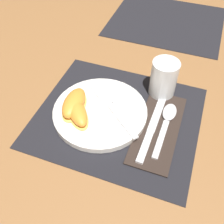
# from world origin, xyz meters

# --- Properties ---
(ground_plane) EXTENTS (3.00, 3.00, 0.00)m
(ground_plane) POSITION_xyz_m (0.00, 0.00, 0.00)
(ground_plane) COLOR olive
(placemat) EXTENTS (0.40, 0.35, 0.00)m
(placemat) POSITION_xyz_m (0.00, 0.00, 0.00)
(placemat) COLOR black
(placemat) RESTS_ON ground_plane
(placemat_far) EXTENTS (0.40, 0.35, 0.00)m
(placemat_far) POSITION_xyz_m (0.02, 0.50, 0.00)
(placemat_far) COLOR black
(placemat_far) RESTS_ON ground_plane
(plate) EXTENTS (0.24, 0.24, 0.02)m
(plate) POSITION_xyz_m (-0.04, -0.01, 0.01)
(plate) COLOR white
(plate) RESTS_ON placemat
(juice_glass) EXTENTS (0.07, 0.07, 0.10)m
(juice_glass) POSITION_xyz_m (0.08, 0.12, 0.05)
(juice_glass) COLOR silver
(juice_glass) RESTS_ON placemat
(napkin) EXTENTS (0.10, 0.24, 0.00)m
(napkin) POSITION_xyz_m (0.11, -0.01, 0.01)
(napkin) COLOR #2D231E
(napkin) RESTS_ON placemat
(knife) EXTENTS (0.02, 0.23, 0.01)m
(knife) POSITION_xyz_m (0.09, -0.01, 0.01)
(knife) COLOR silver
(knife) RESTS_ON napkin
(spoon) EXTENTS (0.03, 0.17, 0.01)m
(spoon) POSITION_xyz_m (0.12, 0.03, 0.01)
(spoon) COLOR silver
(spoon) RESTS_ON napkin
(fork) EXTENTS (0.17, 0.14, 0.00)m
(fork) POSITION_xyz_m (-0.02, 0.01, 0.02)
(fork) COLOR silver
(fork) RESTS_ON plate
(citrus_wedge_0) EXTENTS (0.06, 0.11, 0.04)m
(citrus_wedge_0) POSITION_xyz_m (-0.11, -0.03, 0.04)
(citrus_wedge_0) COLOR #F7C656
(citrus_wedge_0) RESTS_ON plate
(citrus_wedge_1) EXTENTS (0.11, 0.11, 0.03)m
(citrus_wedge_1) POSITION_xyz_m (-0.09, -0.04, 0.03)
(citrus_wedge_1) COLOR #F7C656
(citrus_wedge_1) RESTS_ON plate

